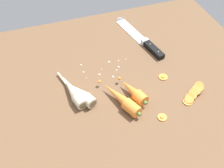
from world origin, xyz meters
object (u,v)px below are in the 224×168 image
(chefs_knife, at_px, (137,35))
(carrot_slice_stray_near, at_px, (162,117))
(whole_carrot, at_px, (122,100))
(whole_carrot_second, at_px, (134,92))
(parsnip_front, at_px, (74,94))
(carrot_slice_stray_mid, at_px, (163,77))
(parsnip_mid_left, at_px, (82,95))
(carrot_slice_stack, at_px, (194,93))

(chefs_knife, xyz_separation_m, carrot_slice_stray_near, (-0.09, -0.43, -0.00))
(whole_carrot, relative_size, whole_carrot_second, 1.31)
(chefs_knife, xyz_separation_m, parsnip_front, (-0.34, -0.25, 0.01))
(whole_carrot, height_order, carrot_slice_stray_near, whole_carrot)
(parsnip_front, bearing_deg, carrot_slice_stray_mid, -1.87)
(chefs_knife, distance_m, carrot_slice_stray_near, 0.44)
(parsnip_mid_left, height_order, carrot_slice_stray_mid, parsnip_mid_left)
(carrot_slice_stray_near, bearing_deg, chefs_knife, 78.67)
(carrot_slice_stack, height_order, carrot_slice_stray_near, carrot_slice_stack)
(carrot_slice_stray_mid, bearing_deg, chefs_knife, 89.58)
(chefs_knife, xyz_separation_m, whole_carrot, (-0.19, -0.33, 0.01))
(carrot_slice_stack, relative_size, carrot_slice_stray_near, 3.10)
(whole_carrot_second, relative_size, parsnip_mid_left, 0.88)
(carrot_slice_stray_mid, bearing_deg, whole_carrot_second, -160.67)
(whole_carrot_second, relative_size, carrot_slice_stray_mid, 4.34)
(carrot_slice_stray_mid, bearing_deg, parsnip_mid_left, -179.43)
(whole_carrot_second, relative_size, parsnip_front, 0.76)
(chefs_knife, bearing_deg, carrot_slice_stray_near, -101.33)
(parsnip_front, xyz_separation_m, carrot_slice_stray_mid, (0.34, -0.01, -0.02))
(whole_carrot, xyz_separation_m, whole_carrot_second, (0.05, 0.02, -0.00))
(parsnip_mid_left, bearing_deg, carrot_slice_stray_near, -35.63)
(whole_carrot, xyz_separation_m, parsnip_mid_left, (-0.12, 0.06, -0.00))
(carrot_slice_stack, height_order, carrot_slice_stray_mid, carrot_slice_stack)
(whole_carrot, bearing_deg, carrot_slice_stray_near, -42.56)
(parsnip_mid_left, xyz_separation_m, carrot_slice_stray_mid, (0.31, 0.00, -0.02))
(parsnip_front, height_order, parsnip_mid_left, same)
(whole_carrot, distance_m, carrot_slice_stray_mid, 0.20)
(whole_carrot_second, bearing_deg, parsnip_front, 163.15)
(whole_carrot, relative_size, carrot_slice_stray_mid, 5.69)
(whole_carrot, xyz_separation_m, carrot_slice_stack, (0.25, -0.05, -0.01))
(whole_carrot, distance_m, carrot_slice_stray_near, 0.15)
(whole_carrot_second, height_order, parsnip_mid_left, whole_carrot_second)
(parsnip_front, relative_size, carrot_slice_stray_mid, 5.74)
(whole_carrot_second, height_order, parsnip_front, whole_carrot_second)
(parsnip_mid_left, distance_m, carrot_slice_stray_mid, 0.31)
(whole_carrot_second, xyz_separation_m, carrot_slice_stray_mid, (0.14, 0.05, -0.02))
(whole_carrot, relative_size, carrot_slice_stray_near, 6.27)
(carrot_slice_stack, xyz_separation_m, carrot_slice_stray_near, (-0.14, -0.05, -0.01))
(carrot_slice_stray_near, bearing_deg, parsnip_mid_left, 144.37)
(carrot_slice_stray_near, bearing_deg, whole_carrot, 137.44)
(whole_carrot, bearing_deg, carrot_slice_stray_mid, 19.53)
(carrot_slice_stray_near, bearing_deg, whole_carrot_second, 115.23)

